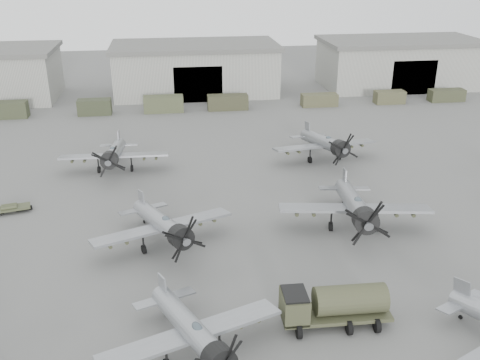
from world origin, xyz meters
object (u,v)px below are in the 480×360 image
Objects in this scene: aircraft_mid_1 at (164,225)px; aircraft_mid_2 at (356,206)px; fuel_tanker at (334,303)px; aircraft_far_0 at (114,154)px; aircraft_far_1 at (326,143)px; aircraft_near_1 at (194,332)px.

aircraft_mid_1 is 17.08m from aircraft_mid_2.
fuel_tanker is (11.28, -11.75, -0.60)m from aircraft_mid_1.
aircraft_far_0 is (-5.47, 18.10, 0.01)m from aircraft_mid_1.
aircraft_far_0 is 24.94m from aircraft_far_1.
aircraft_mid_1 is 1.63× the size of fuel_tanker.
aircraft_mid_2 is at bearing -18.97° from aircraft_mid_1.
aircraft_mid_2 is at bearing 66.69° from fuel_tanker.
aircraft_far_1 is (2.40, 17.38, -0.18)m from aircraft_mid_2.
aircraft_mid_2 reaches higher than aircraft_mid_1.
aircraft_mid_2 is at bearing 23.54° from aircraft_near_1.
aircraft_near_1 is 0.95× the size of aircraft_far_0.
aircraft_mid_1 is at bearing -145.40° from aircraft_far_1.
fuel_tanker is at bearing -67.36° from aircraft_mid_1.
fuel_tanker is at bearing -106.03° from aircraft_mid_2.
fuel_tanker is at bearing -58.66° from aircraft_far_0.
fuel_tanker is (9.62, 2.32, -0.51)m from aircraft_near_1.
aircraft_near_1 is 21.32m from aircraft_mid_2.
aircraft_mid_2 reaches higher than aircraft_far_0.
aircraft_mid_1 is 26.54m from aircraft_far_1.
aircraft_mid_2 is at bearing -106.09° from aircraft_far_1.
aircraft_near_1 is 0.96× the size of aircraft_mid_1.
aircraft_mid_2 is 13.72m from fuel_tanker.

